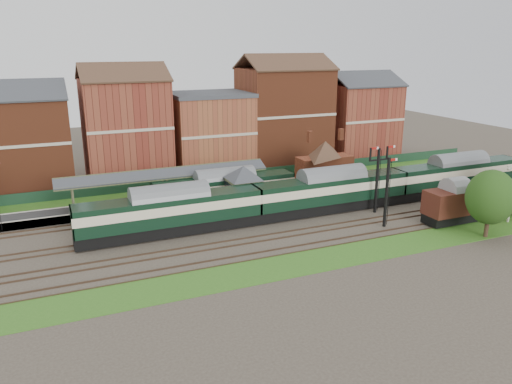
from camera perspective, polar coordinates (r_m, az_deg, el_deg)
name	(u,v)px	position (r m, az deg, el deg)	size (l,w,h in m)	color
ground	(278,219)	(58.96, 2.48, -3.10)	(160.00, 160.00, 0.00)	#473D33
grass_back	(231,185)	(73.01, -2.93, 0.83)	(90.00, 4.50, 0.06)	#2D6619
grass_front	(331,257)	(49.19, 8.56, -7.38)	(90.00, 5.00, 0.06)	#2D6619
fence	(226,177)	(74.64, -3.47, 1.74)	(90.00, 0.12, 1.50)	#193823
platform	(211,197)	(65.66, -5.13, -0.61)	(55.00, 3.40, 1.00)	#2D2D2D
signal_box	(244,189)	(59.66, -1.43, 0.38)	(5.40, 5.40, 6.00)	#657653
brick_hut	(302,197)	(63.50, 5.31, -0.56)	(3.20, 2.64, 2.94)	maroon
station_building	(325,160)	(71.60, 7.85, 3.62)	(8.10, 8.10, 5.90)	brown
canopy	(164,172)	(63.05, -10.42, 2.31)	(26.00, 3.89, 4.08)	#4E5535
semaphore_bracket	(378,176)	(61.61, 13.72, 1.81)	(3.60, 0.25, 8.18)	black
semaphore_siding	(387,191)	(57.11, 14.73, 0.08)	(1.23, 0.25, 8.00)	black
yard_lamp	(512,189)	(63.63, 27.25, 0.27)	(2.60, 0.22, 7.00)	beige
town_backdrop	(209,128)	(79.77, -5.38, 7.26)	(69.00, 10.00, 16.00)	brown
dmu_train	(332,190)	(61.48, 8.63, 0.18)	(60.04, 3.15, 4.61)	black
platform_railcar	(225,189)	(62.39, -3.56, 0.35)	(18.08, 2.85, 4.16)	black
goods_van_a	(499,199)	(66.43, 25.98, -0.68)	(5.91, 2.56, 3.59)	black
goods_van_b	(454,203)	(61.31, 21.65, -1.19)	(6.89, 2.99, 4.18)	black
tree_far	(491,197)	(57.57, 25.25, -0.54)	(5.06, 5.06, 7.38)	#382619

